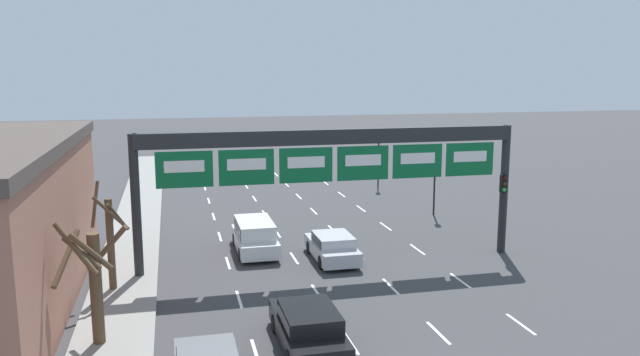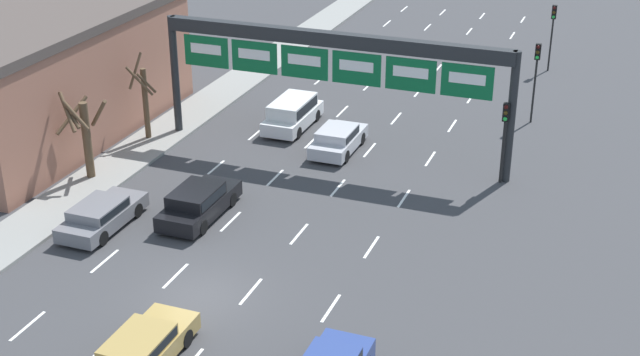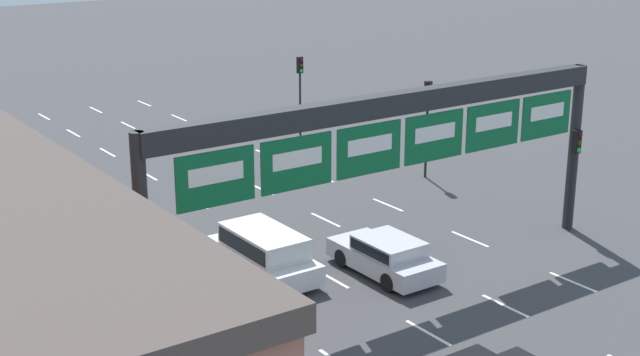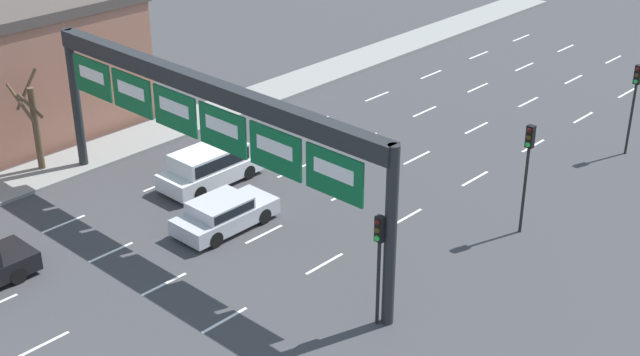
% 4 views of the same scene
% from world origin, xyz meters
% --- Properties ---
extents(ground_plane, '(220.00, 220.00, 0.00)m').
position_xyz_m(ground_plane, '(0.00, 0.00, 0.00)').
color(ground_plane, '#3D3D3F').
extents(lane_dashes, '(10.02, 67.00, 0.01)m').
position_xyz_m(lane_dashes, '(-0.00, 13.50, 0.00)').
color(lane_dashes, white).
rests_on(lane_dashes, ground_plane).
extents(sign_gantry, '(18.52, 0.70, 6.57)m').
position_xyz_m(sign_gantry, '(0.00, 14.64, 5.45)').
color(sign_gantry, '#232628').
rests_on(sign_gantry, ground_plane).
extents(building_near, '(10.47, 18.03, 6.69)m').
position_xyz_m(building_near, '(-16.58, 11.98, 3.35)').
color(building_near, '#9E6651').
rests_on(building_near, ground_plane).
extents(car_gold, '(1.89, 4.74, 1.28)m').
position_xyz_m(car_gold, '(0.21, -4.57, 0.70)').
color(car_gold, '#A88947').
rests_on(car_gold, ground_plane).
extents(car_silver, '(1.92, 4.35, 1.36)m').
position_xyz_m(car_silver, '(0.13, 15.24, 0.73)').
color(car_silver, '#B7B7BC').
rests_on(car_silver, ground_plane).
extents(car_grey, '(1.92, 4.66, 1.28)m').
position_xyz_m(car_grey, '(-6.64, 3.44, 0.70)').
color(car_grey, slate).
rests_on(car_grey, ground_plane).
extents(car_black, '(1.97, 4.87, 1.49)m').
position_xyz_m(car_black, '(-3.15, 5.87, 0.79)').
color(car_black, black).
rests_on(car_black, ground_plane).
extents(suv_white, '(1.98, 4.77, 1.67)m').
position_xyz_m(suv_white, '(-3.41, 17.58, 0.93)').
color(suv_white, silver).
rests_on(suv_white, ground_plane).
extents(traffic_light_near_gantry, '(0.30, 0.35, 4.42)m').
position_xyz_m(traffic_light_near_gantry, '(8.62, 33.23, 3.17)').
color(traffic_light_near_gantry, black).
rests_on(traffic_light_near_gantry, ground_plane).
extents(traffic_light_mid_block, '(0.30, 0.35, 4.62)m').
position_xyz_m(traffic_light_mid_block, '(9.01, 23.16, 3.30)').
color(traffic_light_mid_block, black).
rests_on(traffic_light_mid_block, ground_plane).
extents(traffic_light_far_end, '(0.30, 0.35, 4.10)m').
position_xyz_m(traffic_light_far_end, '(8.83, 14.40, 2.95)').
color(traffic_light_far_end, black).
rests_on(traffic_light_far_end, ground_plane).
extents(tree_bare_closest, '(2.45, 2.50, 4.33)m').
position_xyz_m(tree_bare_closest, '(-10.16, 7.65, 2.53)').
color(tree_bare_closest, brown).
rests_on(tree_bare_closest, sidewalk_left).
extents(tree_bare_third, '(1.56, 1.56, 4.57)m').
position_xyz_m(tree_bare_third, '(-10.07, 13.07, 2.43)').
color(tree_bare_third, brown).
rests_on(tree_bare_third, sidewalk_left).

